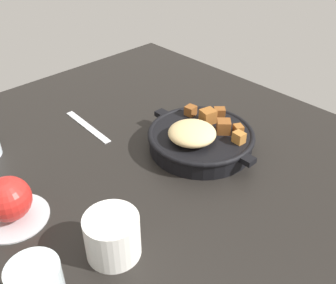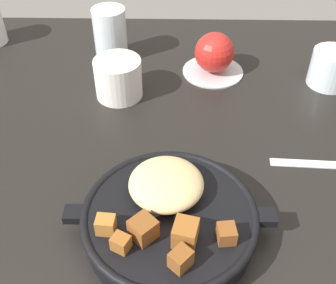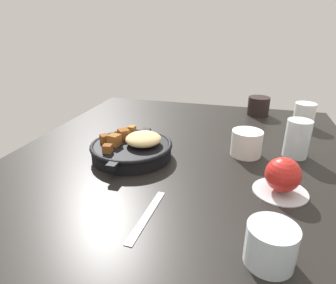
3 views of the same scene
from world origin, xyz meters
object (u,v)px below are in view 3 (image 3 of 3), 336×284
at_px(cast_iron_skillet, 133,148).
at_px(red_apple, 283,175).
at_px(ceramic_mug_white, 246,143).
at_px(water_glass_short, 271,245).
at_px(white_creamer_pitcher, 304,115).
at_px(butter_knife, 147,215).
at_px(coffee_mug_dark, 258,106).
at_px(water_glass_tall, 297,139).

height_order(cast_iron_skillet, red_apple, red_apple).
relative_size(cast_iron_skillet, ceramic_mug_white, 3.15).
height_order(red_apple, water_glass_short, red_apple).
distance_m(cast_iron_skillet, white_creamer_pitcher, 0.65).
relative_size(butter_knife, coffee_mug_dark, 2.07).
xyz_separation_m(red_apple, butter_knife, (0.16, -0.26, -0.04)).
relative_size(ceramic_mug_white, water_glass_short, 1.08).
relative_size(red_apple, water_glass_tall, 0.73).
xyz_separation_m(white_creamer_pitcher, water_glass_short, (0.71, -0.15, -0.01)).
bearing_deg(water_glass_short, coffee_mug_dark, -179.41).
bearing_deg(white_creamer_pitcher, water_glass_short, -11.84).
bearing_deg(water_glass_tall, butter_knife, -40.31).
relative_size(cast_iron_skillet, water_glass_tall, 2.54).
height_order(butter_knife, coffee_mug_dark, coffee_mug_dark).
distance_m(butter_knife, water_glass_short, 0.24).
relative_size(ceramic_mug_white, white_creamer_pitcher, 1.01).
bearing_deg(white_creamer_pitcher, coffee_mug_dark, -121.65).
xyz_separation_m(butter_knife, water_glass_short, (0.06, 0.23, 0.03)).
height_order(cast_iron_skillet, water_glass_short, cast_iron_skillet).
bearing_deg(ceramic_mug_white, coffee_mug_dark, 174.64).
bearing_deg(ceramic_mug_white, water_glass_short, 6.59).
xyz_separation_m(water_glass_tall, coffee_mug_dark, (-0.38, -0.10, -0.02)).
distance_m(cast_iron_skillet, butter_knife, 0.28).
bearing_deg(water_glass_tall, coffee_mug_dark, -165.49).
bearing_deg(ceramic_mug_white, butter_knife, -27.80).
relative_size(cast_iron_skillet, water_glass_short, 3.40).
bearing_deg(water_glass_tall, water_glass_short, -11.68).
distance_m(butter_knife, coffee_mug_dark, 0.78).
bearing_deg(cast_iron_skillet, butter_knife, 27.52).
xyz_separation_m(cast_iron_skillet, ceramic_mug_white, (-0.10, 0.31, 0.01)).
bearing_deg(coffee_mug_dark, white_creamer_pitcher, 58.35).
distance_m(coffee_mug_dark, water_glass_short, 0.81).
distance_m(water_glass_tall, water_glass_short, 0.44).
height_order(butter_knife, ceramic_mug_white, ceramic_mug_white).
distance_m(cast_iron_skillet, water_glass_tall, 0.46).
height_order(ceramic_mug_white, water_glass_short, ceramic_mug_white).
bearing_deg(water_glass_short, ceramic_mug_white, -173.41).
bearing_deg(coffee_mug_dark, ceramic_mug_white, -5.36).
xyz_separation_m(cast_iron_skillet, water_glass_short, (0.30, 0.35, 0.01)).
bearing_deg(coffee_mug_dark, butter_knife, -16.29).
bearing_deg(butter_knife, coffee_mug_dark, 166.63).
relative_size(red_apple, coffee_mug_dark, 0.92).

